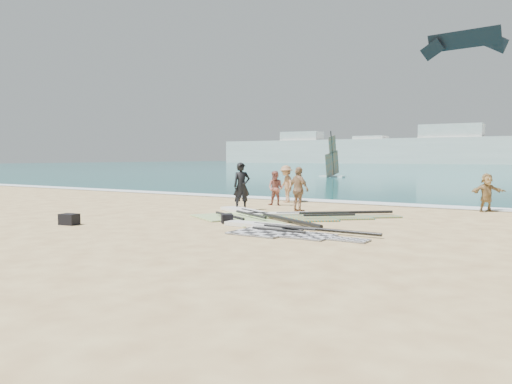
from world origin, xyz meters
The scene contains 15 objects.
ground centered at (0.00, 0.00, 0.00)m, with size 300.00×300.00×0.00m, color #DAC37F.
surf_line centered at (0.00, 12.30, 0.00)m, with size 300.00×1.20×0.04m, color white.
far_town centered at (-15.72, 150.00, 4.49)m, with size 160.00×8.00×12.00m.
rig_grey centered at (2.27, 2.76, 0.05)m, with size 4.91×1.98×0.19m.
rig_green centered at (-0.30, 5.13, 0.05)m, with size 5.79×4.77×0.21m.
rig_orange centered at (1.65, 6.33, 0.05)m, with size 4.99×4.12×0.20m.
gear_bag_near centered at (-3.97, 0.58, 0.17)m, with size 0.55×0.40×0.35m, color black.
gear_bag_far centered at (0.02, 3.48, 0.15)m, with size 0.50×0.35×0.30m, color black.
person_wetsuit centered at (-1.78, 7.08, 0.95)m, with size 0.69×0.46×1.90m, color black.
beachgoer_left centered at (-1.52, 9.40, 0.76)m, with size 0.74×0.57×1.51m, color #A75F53.
beachgoer_mid centered at (-1.87, 11.00, 0.87)m, with size 1.12×0.64×1.73m, color #AC7C55.
beachgoer_back centered at (0.62, 7.38, 0.88)m, with size 1.03×0.43×1.75m, color tan.
beachgoer_right centered at (6.66, 11.50, 0.75)m, with size 1.39×0.44×1.50m, color #AB854F.
windsurfer_left centered at (-11.42, 38.99, 1.39)m, with size 2.71×3.28×4.89m.
kitesurf_kite centered at (0.14, 44.95, 13.74)m, with size 8.40×1.89×2.64m.
Camera 1 is at (9.13, -9.55, 2.11)m, focal length 35.00 mm.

